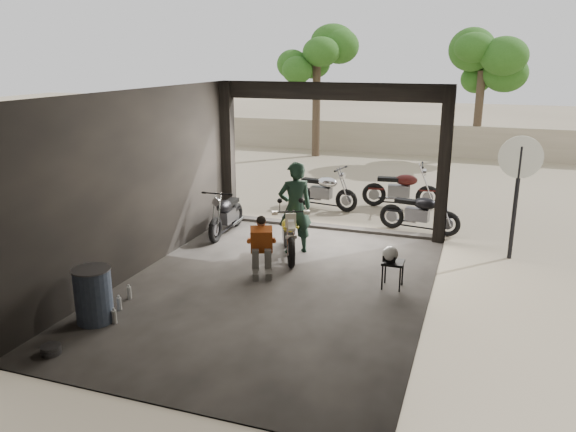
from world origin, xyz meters
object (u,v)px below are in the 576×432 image
Objects in this scene: mechanic at (262,248)px; oil_drum at (94,296)px; main_bike at (289,230)px; stool at (393,266)px; outside_bike_a at (323,188)px; outside_bike_b at (401,186)px; helmet at (390,254)px; rider at (295,208)px; outside_bike_c at (420,209)px; left_bike at (226,211)px; sign_post at (518,177)px.

mechanic is 1.22× the size of oil_drum.
main_bike is 3.27× the size of stool.
stool is (2.47, -4.50, -0.14)m from outside_bike_a.
outside_bike_b is 5.30m from helmet.
outside_bike_b is 0.93× the size of rider.
rider is 2.35m from helmet.
outside_bike_b is at bearing 28.29° from outside_bike_c.
outside_bike_b is at bearing -57.57° from outside_bike_a.
outside_bike_b is at bearing 67.85° from oil_drum.
outside_bike_b is 5.65m from mechanic.
oil_drum is (-3.81, -2.64, -0.20)m from helmet.
sign_post is (5.75, 0.42, 1.06)m from left_bike.
sign_post reaches higher than outside_bike_b.
left_bike is 1.85× the size of oil_drum.
outside_bike_c is at bearing -168.21° from rider.
mechanic is at bearing -136.91° from sign_post.
sign_post reaches higher than left_bike.
mechanic is 4.89m from sign_post.
oil_drum is (-1.59, -2.50, -0.09)m from mechanic.
left_bike reaches higher than stool.
left_bike is 5.86m from sign_post.
oil_drum is (-3.91, -5.94, -0.11)m from outside_bike_c.
sign_post is (1.84, -1.10, 1.06)m from outside_bike_c.
outside_bike_a is at bearing 105.64° from outside_bike_b.
outside_bike_a is 3.41m from rider.
outside_bike_c reaches higher than oil_drum.
rider reaches higher than mechanic.
mechanic is 2.09× the size of stool.
left_bike is 2.50m from mechanic.
sign_post is at bearing -5.88° from main_bike.
helmet is 4.64m from oil_drum.
oil_drum is at bearing 155.67° from outside_bike_c.
rider is 4.16m from sign_post.
rider is at bearing -163.37° from outside_bike_a.
rider is at bearing 53.93° from main_bike.
main_bike reaches higher than stool.
rider is 0.77× the size of sign_post.
stool is at bearing -117.13° from sign_post.
helmet is (-0.05, -0.02, 0.20)m from stool.
stool is at bearing 117.93° from rider.
outside_bike_b is (3.22, 3.48, 0.06)m from left_bike.
outside_bike_a reaches higher than mechanic.
rider is (0.39, -3.36, 0.36)m from outside_bike_a.
main_bike is 3.95m from oil_drum.
outside_bike_b is 2.08m from outside_bike_c.
outside_bike_c is at bearing 162.74° from sign_post.
rider is at bearing -151.51° from sign_post.
main_bike is at bearing 64.14° from oil_drum.
outside_bike_c is (0.69, -1.96, -0.05)m from outside_bike_b.
outside_bike_c is 5.50× the size of helmet.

